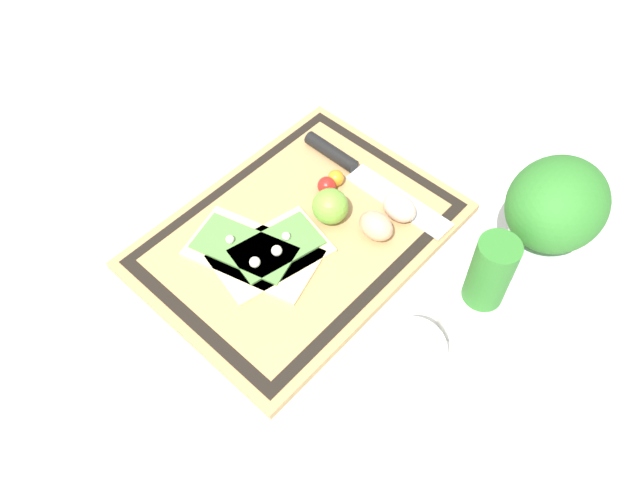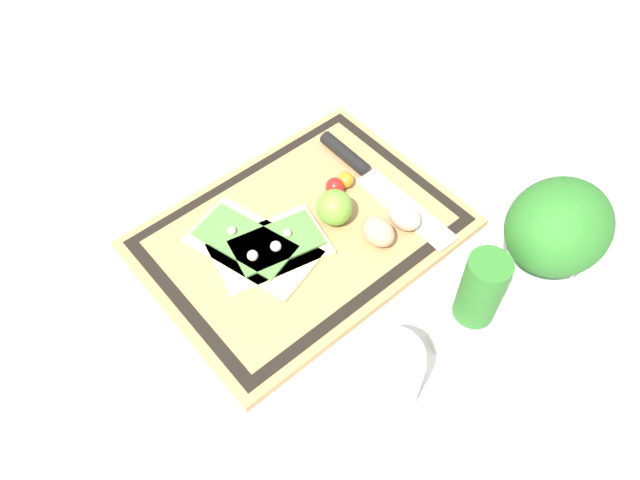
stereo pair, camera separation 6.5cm
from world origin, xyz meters
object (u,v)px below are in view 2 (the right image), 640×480
pizza_slice_far (270,246)px  lime (335,207)px  cherry_tomato_yellow (345,180)px  sauce_jar (387,376)px  herb_pot (472,314)px  knife (363,170)px  herb_glass (551,241)px  cherry_tomato_red (335,187)px  pizza_slice_near (251,245)px  egg_brown (378,231)px  egg_pink (404,215)px

pizza_slice_far → lime: lime is taller
cherry_tomato_yellow → sauce_jar: 0.34m
cherry_tomato_yellow → herb_pot: herb_pot is taller
knife → herb_glass: size_ratio=1.33×
herb_pot → sauce_jar: size_ratio=1.67×
knife → cherry_tomato_red: 0.06m
herb_pot → sauce_jar: 0.14m
pizza_slice_near → cherry_tomato_red: 0.16m
pizza_slice_near → herb_glass: herb_glass is taller
cherry_tomato_red → pizza_slice_near: bearing=-0.1°
egg_brown → herb_glass: herb_glass is taller
lime → sauce_jar: sauce_jar is taller
egg_pink → cherry_tomato_yellow: 0.12m
egg_pink → cherry_tomato_red: 0.12m
lime → herb_pot: (-0.01, 0.26, 0.02)m
herb_pot → herb_glass: 0.14m
egg_pink → herb_pot: size_ratio=0.32×
lime → sauce_jar: 0.27m
lime → cherry_tomato_yellow: 0.07m
pizza_slice_near → pizza_slice_far: 0.03m
egg_pink → sauce_jar: (0.20, 0.17, 0.01)m
cherry_tomato_red → herb_pot: bearing=84.8°
pizza_slice_far → cherry_tomato_red: (-0.14, -0.02, 0.01)m
pizza_slice_near → egg_pink: bearing=150.4°
pizza_slice_far → lime: 0.11m
cherry_tomato_yellow → knife: bearing=-178.2°
herb_pot → egg_brown: bearing=-94.2°
pizza_slice_far → egg_pink: bearing=152.5°
knife → sauce_jar: (0.22, 0.28, 0.02)m
cherry_tomato_yellow → herb_glass: herb_glass is taller
knife → herb_pot: 0.31m
pizza_slice_near → sauce_jar: sauce_jar is taller
knife → sauce_jar: bearing=51.7°
pizza_slice_far → herb_pot: bearing=112.8°
egg_brown → egg_pink: (-0.05, 0.00, 0.00)m
egg_brown → herb_pot: bearing=85.8°
egg_brown → herb_glass: size_ratio=0.26×
knife → pizza_slice_far: bearing=6.1°
lime → cherry_tomato_red: lime is taller
pizza_slice_near → cherry_tomato_yellow: size_ratio=8.02×
pizza_slice_far → herb_glass: size_ratio=0.86×
cherry_tomato_yellow → pizza_slice_far: bearing=7.1°
herb_pot → sauce_jar: herb_pot is taller
pizza_slice_near → pizza_slice_far: size_ratio=1.14×
knife → cherry_tomato_yellow: size_ratio=10.85×
knife → cherry_tomato_red: (0.06, 0.00, 0.01)m
knife → herb_glass: herb_glass is taller
cherry_tomato_red → herb_glass: size_ratio=0.14×
pizza_slice_near → egg_pink: (-0.20, 0.11, 0.02)m
sauce_jar → egg_pink: bearing=-139.8°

